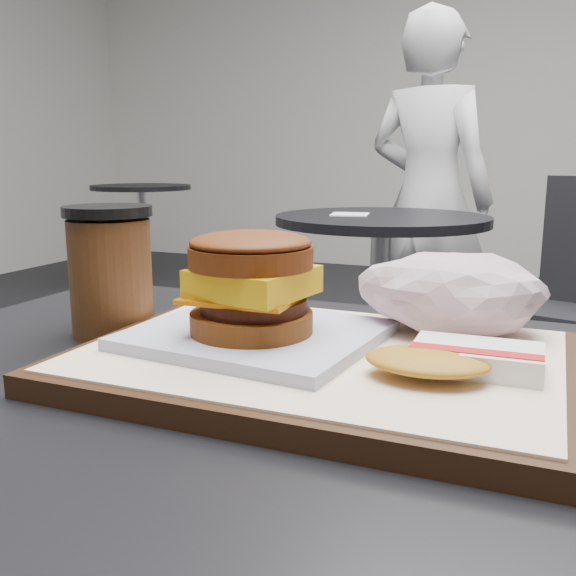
# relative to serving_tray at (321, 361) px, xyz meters

# --- Properties ---
(serving_tray) EXTENTS (0.38, 0.28, 0.02)m
(serving_tray) POSITION_rel_serving_tray_xyz_m (0.00, 0.00, 0.00)
(serving_tray) COLOR black
(serving_tray) RESTS_ON customer_table
(breakfast_sandwich) EXTENTS (0.21, 0.19, 0.09)m
(breakfast_sandwich) POSITION_rel_serving_tray_xyz_m (-0.06, -0.00, 0.05)
(breakfast_sandwich) COLOR silver
(breakfast_sandwich) RESTS_ON serving_tray
(hash_brown) EXTENTS (0.12, 0.09, 0.02)m
(hash_brown) POSITION_rel_serving_tray_xyz_m (0.11, -0.02, 0.02)
(hash_brown) COLOR white
(hash_brown) RESTS_ON serving_tray
(crumpled_wrapper) EXTENTS (0.16, 0.12, 0.07)m
(crumpled_wrapper) POSITION_rel_serving_tray_xyz_m (0.09, 0.09, 0.04)
(crumpled_wrapper) COLOR silver
(crumpled_wrapper) RESTS_ON serving_tray
(coffee_cup) EXTENTS (0.08, 0.08, 0.12)m
(coffee_cup) POSITION_rel_serving_tray_xyz_m (-0.23, 0.03, 0.05)
(coffee_cup) COLOR #442410
(coffee_cup) RESTS_ON customer_table
(neighbor_table) EXTENTS (0.70, 0.70, 0.75)m
(neighbor_table) POSITION_rel_serving_tray_xyz_m (-0.36, 1.59, -0.23)
(neighbor_table) COLOR black
(neighbor_table) RESTS_ON ground
(napkin) EXTENTS (0.14, 0.14, 0.00)m
(napkin) POSITION_rel_serving_tray_xyz_m (-0.46, 1.57, -0.03)
(napkin) COLOR white
(napkin) RESTS_ON neighbor_table
(neighbor_chair) EXTENTS (0.64, 0.51, 0.88)m
(neighbor_chair) POSITION_rel_serving_tray_xyz_m (0.20, 1.73, -0.27)
(neighbor_chair) COLOR #9C9CA1
(neighbor_chair) RESTS_ON ground
(patron) EXTENTS (0.64, 0.51, 1.52)m
(patron) POSITION_rel_serving_tray_xyz_m (-0.34, 2.29, -0.02)
(patron) COLOR silver
(patron) RESTS_ON ground
(bg_table_mid) EXTENTS (0.66, 0.66, 0.75)m
(bg_table_mid) POSITION_rel_serving_tray_xyz_m (-2.41, 3.14, -0.22)
(bg_table_mid) COLOR black
(bg_table_mid) RESTS_ON ground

